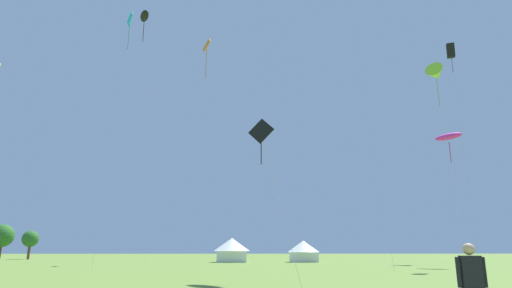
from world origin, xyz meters
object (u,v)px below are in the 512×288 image
Objects in this scene: kite_lime_delta at (436,74)px; kite_black_parafoil at (144,16)px; kite_orange_diamond at (207,49)px; festival_tent_center at (303,250)px; festival_tent_right at (232,249)px; kite_black_box at (451,51)px; kite_cyan_diamond at (129,28)px; kite_black_diamond at (262,135)px; kite_magenta_parafoil at (448,137)px; tree_distant_left at (2,236)px; tree_distant_right at (30,239)px.

kite_black_parafoil is at bearing 175.29° from kite_lime_delta.
kite_orange_diamond is (10.27, -3.42, -7.16)m from kite_black_parafoil.
kite_orange_diamond is at bearing -173.12° from festival_tent_center.
kite_orange_diamond reaches higher than festival_tent_right.
kite_lime_delta is 1.30× the size of kite_black_box.
kite_black_diamond is at bearing -55.64° from kite_cyan_diamond.
kite_orange_diamond is (-5.76, 38.44, 23.47)m from kite_black_diamond.
kite_cyan_diamond is 36.60m from festival_tent_center.
tree_distant_left is (-67.86, 43.50, -9.15)m from kite_magenta_parafoil.
kite_black_diamond reaches higher than tree_distant_left.
kite_magenta_parafoil is 35.59m from kite_orange_diamond.
kite_black_box is (-1.02, -4.31, 7.88)m from kite_magenta_parafoil.
tree_distant_right is at bearing 122.13° from kite_black_diamond.
kite_magenta_parafoil reaches higher than tree_distant_left.
kite_cyan_diamond reaches higher than kite_black_box.
tree_distant_right is at bearing 145.68° from kite_orange_diamond.
kite_black_parafoil is at bearing 173.08° from festival_tent_right.
kite_cyan_diamond is 0.73× the size of kite_orange_diamond.
kite_cyan_diamond reaches higher than kite_black_diamond.
kite_lime_delta is 4.45× the size of tree_distant_left.
kite_black_box is (-7.98, -19.12, -5.91)m from kite_lime_delta.
kite_black_diamond is 31.48m from kite_black_box.
kite_black_parafoil reaches higher than kite_cyan_diamond.
kite_black_box reaches higher than tree_distant_right.
kite_orange_diamond is 47.38m from tree_distant_right.
tree_distant_left is (-40.51, 28.45, -26.22)m from kite_orange_diamond.
kite_magenta_parafoil is at bearing -32.66° from tree_distant_left.
kite_lime_delta reaches higher than festival_tent_center.
kite_orange_diamond is 6.47× the size of tree_distant_right.
kite_lime_delta reaches higher than kite_black_diamond.
kite_magenta_parafoil is at bearing -26.16° from kite_black_parafoil.
tree_distant_right is (-58.50, 41.32, -17.80)m from kite_black_box.
festival_tent_right is (14.37, -1.74, -35.90)m from kite_black_parafoil.
tree_distant_left is at bearing 124.68° from kite_black_diamond.
kite_magenta_parafoil is at bearing -31.88° from tree_distant_right.
kite_magenta_parafoil reaches higher than kite_black_diamond.
kite_black_parafoil is 45.93m from kite_lime_delta.
kite_black_box is at bearing -35.57° from tree_distant_left.
kite_black_parafoil is 48.41m from kite_magenta_parafoil.
festival_tent_right is at bearing 136.57° from kite_black_box.
kite_black_box is at bearing 42.83° from kite_black_diamond.
kite_cyan_diamond is 4.71× the size of tree_distant_right.
festival_tent_right is (-30.22, 1.93, -25.47)m from kite_lime_delta.
festival_tent_right reaches higher than festival_tent_center.
kite_black_parafoil reaches higher than kite_magenta_parafoil.
tree_distant_left is (-74.82, 28.69, -22.95)m from kite_lime_delta.
kite_cyan_diamond reaches higher than kite_magenta_parafoil.
tree_distant_right is at bearing 148.12° from kite_magenta_parafoil.
festival_tent_right is (-1.66, 40.12, -5.28)m from kite_black_diamond.
kite_black_diamond is at bearing -101.51° from festival_tent_center.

